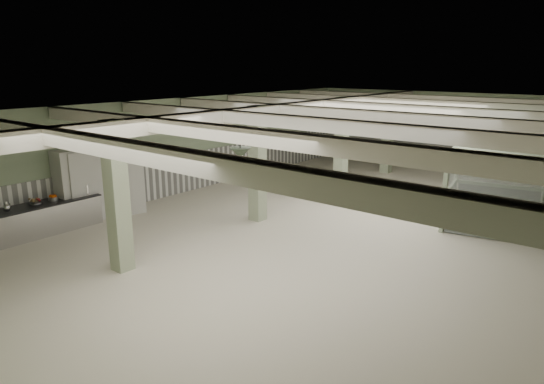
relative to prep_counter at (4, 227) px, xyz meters
The scene contains 27 objects.
floor 9.59m from the prep_counter, 46.95° to the left, with size 20.00×20.00×0.00m, color beige.
ceiling 10.08m from the prep_counter, 46.95° to the left, with size 14.00×20.00×0.02m, color white.
wall_back 18.26m from the prep_counter, 68.96° to the left, with size 14.00×0.02×3.60m, color #A7BA95.
wall_left 7.14m from the prep_counter, 93.76° to the left, with size 0.02×20.00×3.60m, color #A7BA95.
wainscot_left 7.02m from the prep_counter, 93.56° to the left, with size 0.05×19.90×1.50m, color silver.
wainscot_back 18.19m from the prep_counter, 68.93° to the left, with size 13.90×0.05×1.50m, color silver.
girder 8.59m from the prep_counter, 60.01° to the left, with size 0.45×19.90×0.40m, color white.
beam_a 7.20m from the prep_counter, ahead, with size 13.90×0.35×0.32m, color white.
beam_b 7.45m from the prep_counter, 17.00° to the left, with size 13.90×0.35×0.32m, color white.
beam_c 8.47m from the prep_counter, 34.53° to the left, with size 13.90×0.35×0.32m, color white.
beam_d 10.03m from the prep_counter, 46.95° to the left, with size 13.90×0.35×0.32m, color white.
beam_e 11.91m from the prep_counter, 55.46° to the left, with size 13.90×0.35×0.32m, color white.
beam_f 13.98m from the prep_counter, 61.41° to the left, with size 13.90×0.35×0.32m, color white.
beam_g 16.18m from the prep_counter, 65.72° to the left, with size 13.90×0.35×0.32m, color white.
column_a 4.37m from the prep_counter, 13.90° to the left, with size 0.42×0.42×3.60m, color #9AA786.
column_b 7.36m from the prep_counter, 56.05° to the left, with size 0.42×0.42×3.60m, color #9AA786.
column_c 11.79m from the prep_counter, 69.83° to the left, with size 0.42×0.42×3.60m, color #9AA786.
column_d 15.59m from the prep_counter, 74.93° to the left, with size 0.42×0.42×3.60m, color #9AA786.
pendant_front 7.76m from the prep_counter, 15.86° to the left, with size 0.44×0.44×0.22m, color #344131.
pendant_mid 10.61m from the prep_counter, 46.81° to the left, with size 0.44×0.44×0.22m, color #344131.
pendant_back 14.58m from the prep_counter, 60.61° to the left, with size 0.44×0.44×0.22m, color #344131.
prep_counter is the anchor object (origin of this frame).
pitcher_far 0.60m from the prep_counter, 44.27° to the left, with size 0.20×0.23×0.30m, color #B4B3B8, non-canonical shape.
veg_colander 1.07m from the prep_counter, 91.16° to the left, with size 0.38×0.38×0.17m, color #434248, non-canonical shape.
orange_bowl 1.55m from the prep_counter, 91.57° to the left, with size 0.27×0.27×0.10m, color #B2B2B7.
walkin_cooler 3.10m from the prep_counter, 91.61° to the left, with size 0.97×2.65×2.43m.
guard_booth 14.12m from the prep_counter, 44.10° to the left, with size 3.24×2.89×2.39m.
Camera 1 is at (7.15, -12.16, 4.80)m, focal length 32.00 mm.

